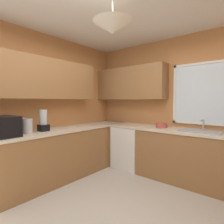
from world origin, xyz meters
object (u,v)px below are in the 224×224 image
object	(u,v)px
microwave	(2,126)
sink_assembly	(201,131)
dishwasher	(130,147)
kettle	(28,126)
blender_appliance	(43,121)
bowl	(161,125)

from	to	relation	value
microwave	sink_assembly	xyz separation A→B (m)	(2.03, 2.27, -0.13)
dishwasher	kettle	world-z (taller)	kettle
sink_assembly	dishwasher	bearing A→B (deg)	-178.49
microwave	sink_assembly	bearing A→B (deg)	48.13
dishwasher	blender_appliance	bearing A→B (deg)	-112.37
dishwasher	bowl	distance (m)	0.86
microwave	kettle	size ratio (longest dim) A/B	2.07
kettle	sink_assembly	world-z (taller)	kettle
dishwasher	microwave	world-z (taller)	microwave
dishwasher	kettle	bearing A→B (deg)	-108.78
kettle	bowl	size ratio (longest dim) A/B	1.09
dishwasher	microwave	size ratio (longest dim) A/B	1.80
microwave	bowl	xyz separation A→B (m)	(1.35, 2.26, -0.10)
bowl	blender_appliance	world-z (taller)	blender_appliance
bowl	blender_appliance	distance (m)	2.12
dishwasher	microwave	bearing A→B (deg)	-106.46
microwave	kettle	xyz separation A→B (m)	(0.02, 0.35, -0.03)
sink_assembly	blender_appliance	distance (m)	2.62
bowl	blender_appliance	xyz separation A→B (m)	(-1.35, -1.63, 0.12)
bowl	dishwasher	bearing A→B (deg)	-177.50
blender_appliance	microwave	bearing A→B (deg)	-90.00
dishwasher	sink_assembly	size ratio (longest dim) A/B	1.37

